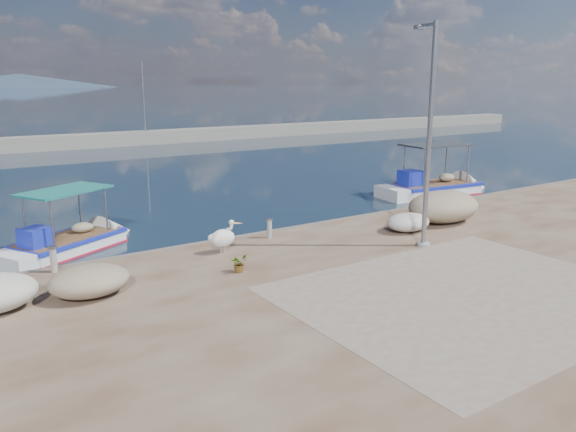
# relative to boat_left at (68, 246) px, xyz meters

# --- Properties ---
(ground) EXTENTS (1400.00, 1400.00, 0.00)m
(ground) POSITION_rel_boat_left_xyz_m (6.23, -8.15, -0.20)
(ground) COLOR #162635
(ground) RESTS_ON ground
(quay) EXTENTS (44.00, 22.00, 0.50)m
(quay) POSITION_rel_boat_left_xyz_m (6.23, -14.15, 0.05)
(quay) COLOR #4F3422
(quay) RESTS_ON ground
(quay_patch) EXTENTS (9.00, 7.00, 0.01)m
(quay_patch) POSITION_rel_boat_left_xyz_m (7.23, -11.15, 0.31)
(quay_patch) COLOR gray
(quay_patch) RESTS_ON quay
(breakwater) EXTENTS (120.00, 2.20, 7.50)m
(breakwater) POSITION_rel_boat_left_xyz_m (6.23, 31.85, 0.41)
(breakwater) COLOR gray
(breakwater) RESTS_ON ground
(boat_left) EXTENTS (5.44, 4.02, 2.53)m
(boat_left) POSITION_rel_boat_left_xyz_m (0.00, 0.00, 0.00)
(boat_left) COLOR white
(boat_left) RESTS_ON ground
(boat_right) EXTENTS (6.60, 2.83, 3.08)m
(boat_right) POSITION_rel_boat_left_xyz_m (18.13, -0.08, 0.04)
(boat_right) COLOR white
(boat_right) RESTS_ON ground
(pelican) EXTENTS (1.09, 0.73, 1.04)m
(pelican) POSITION_rel_boat_left_xyz_m (3.67, -4.55, 0.79)
(pelican) COLOR tan
(pelican) RESTS_ON quay
(lamp_post) EXTENTS (0.44, 0.96, 7.00)m
(lamp_post) POSITION_rel_boat_left_xyz_m (9.46, -7.45, 3.60)
(lamp_post) COLOR gray
(lamp_post) RESTS_ON quay
(bollard_near) EXTENTS (0.22, 0.22, 0.68)m
(bollard_near) POSITION_rel_boat_left_xyz_m (5.78, -3.88, 0.67)
(bollard_near) COLOR gray
(bollard_near) RESTS_ON quay
(bollard_far) EXTENTS (0.25, 0.25, 0.76)m
(bollard_far) POSITION_rel_boat_left_xyz_m (-1.15, -3.56, 0.71)
(bollard_far) COLOR gray
(bollard_far) RESTS_ON quay
(potted_plant) EXTENTS (0.58, 0.55, 0.52)m
(potted_plant) POSITION_rel_boat_left_xyz_m (3.19, -6.43, 0.56)
(potted_plant) COLOR #33722D
(potted_plant) RESTS_ON quay
(net_pile_c) EXTENTS (3.04, 2.17, 1.20)m
(net_pile_c) POSITION_rel_boat_left_xyz_m (12.49, -5.63, 0.90)
(net_pile_c) COLOR tan
(net_pile_c) RESTS_ON quay
(net_pile_d) EXTENTS (1.71, 1.28, 0.64)m
(net_pile_d) POSITION_rel_boat_left_xyz_m (10.39, -5.86, 0.62)
(net_pile_d) COLOR beige
(net_pile_d) RESTS_ON quay
(net_pile_b) EXTENTS (1.98, 1.54, 0.77)m
(net_pile_b) POSITION_rel_boat_left_xyz_m (-0.79, -5.95, 0.69)
(net_pile_b) COLOR tan
(net_pile_b) RESTS_ON quay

